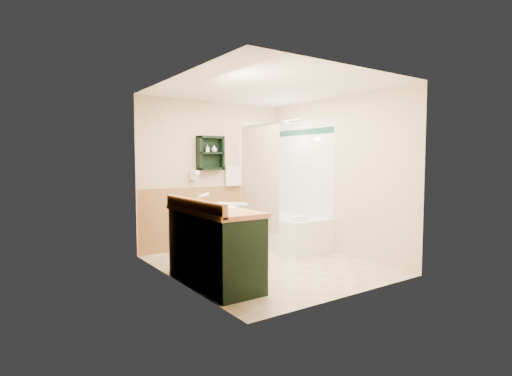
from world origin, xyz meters
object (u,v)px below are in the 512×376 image
at_px(hair_dryer, 193,175).
at_px(soap_bottle_b, 214,149).
at_px(vanity, 214,247).
at_px(soap_bottle_a, 207,150).
at_px(bathtub, 285,231).
at_px(vanity_book, 187,197).
at_px(toilet, 228,226).
at_px(wall_shelf, 211,153).

xyz_separation_m(hair_dryer, soap_bottle_b, (0.36, -0.03, 0.41)).
xyz_separation_m(vanity, soap_bottle_a, (0.84, 1.74, 1.15)).
distance_m(bathtub, vanity_book, 2.32).
relative_size(soap_bottle_a, soap_bottle_b, 1.02).
bearing_deg(toilet, vanity_book, 57.99).
bearing_deg(toilet, vanity, 70.49).
bearing_deg(soap_bottle_b, wall_shelf, 175.49).
height_order(bathtub, soap_bottle_b, soap_bottle_b).
distance_m(vanity, bathtub, 2.21).
bearing_deg(bathtub, vanity_book, -161.07).
relative_size(wall_shelf, toilet, 0.69).
relative_size(vanity, bathtub, 0.93).
distance_m(bathtub, toilet, 0.96).
distance_m(vanity, vanity_book, 0.69).
bearing_deg(bathtub, wall_shelf, 147.19).
bearing_deg(soap_bottle_b, vanity, -118.83).
height_order(vanity_book, soap_bottle_a, soap_bottle_a).
bearing_deg(hair_dryer, toilet, -36.17).
bearing_deg(toilet, soap_bottle_b, -59.08).
relative_size(vanity, vanity_book, 6.11).
bearing_deg(toilet, bathtub, 173.70).
bearing_deg(toilet, hair_dryer, -20.11).
relative_size(hair_dryer, soap_bottle_a, 2.08).
xyz_separation_m(wall_shelf, vanity, (-0.89, -1.75, -1.11)).
relative_size(wall_shelf, soap_bottle_a, 4.76).
bearing_deg(soap_bottle_a, toilet, -55.64).
bearing_deg(wall_shelf, soap_bottle_a, -175.15).
relative_size(wall_shelf, vanity_book, 2.41).
bearing_deg(wall_shelf, toilet, -64.64).
xyz_separation_m(soap_bottle_a, soap_bottle_b, (0.12, 0.00, 0.02)).
bearing_deg(vanity, bathtub, 29.48).
relative_size(wall_shelf, hair_dryer, 2.29).
bearing_deg(vanity_book, soap_bottle_a, 61.09).
distance_m(wall_shelf, soap_bottle_a, 0.07).
xyz_separation_m(wall_shelf, vanity_book, (-1.06, -1.38, -0.55)).
relative_size(hair_dryer, vanity, 0.17).
bearing_deg(soap_bottle_a, vanity, -115.65).
bearing_deg(vanity, hair_dryer, 71.43).
relative_size(wall_shelf, vanity, 0.39).
xyz_separation_m(bathtub, toilet, (-0.88, 0.36, 0.13)).
height_order(hair_dryer, toilet, hair_dryer).
bearing_deg(vanity, soap_bottle_a, 64.35).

